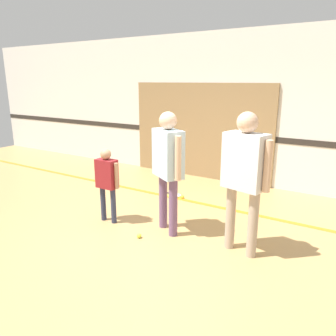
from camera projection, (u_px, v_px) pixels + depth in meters
name	position (u px, v px, depth m)	size (l,w,h in m)	color
ground_plane	(156.00, 235.00, 4.80)	(16.00, 16.00, 0.00)	tan
wall_back	(237.00, 109.00, 6.95)	(16.00, 0.07, 3.20)	silver
wall_panel	(200.00, 131.00, 7.45)	(3.39, 0.05, 2.14)	#93754C
floor_stripe	(201.00, 203.00, 6.02)	(14.40, 0.10, 0.01)	orange
person_instructor	(168.00, 160.00, 4.65)	(0.59, 0.49, 1.78)	#6B4C70
person_student_left	(107.00, 177.00, 5.08)	(0.45, 0.18, 1.19)	#2D334C
person_student_right	(245.00, 169.00, 4.04)	(0.68, 0.39, 1.84)	tan
racket_spare_on_floor	(174.00, 195.00, 6.44)	(0.52, 0.34, 0.03)	#C6D838
tennis_ball_near_instructor	(139.00, 236.00, 4.70)	(0.07, 0.07, 0.07)	#CCE038
tennis_ball_by_spare_racket	(182.00, 197.00, 6.27)	(0.07, 0.07, 0.07)	#CCE038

